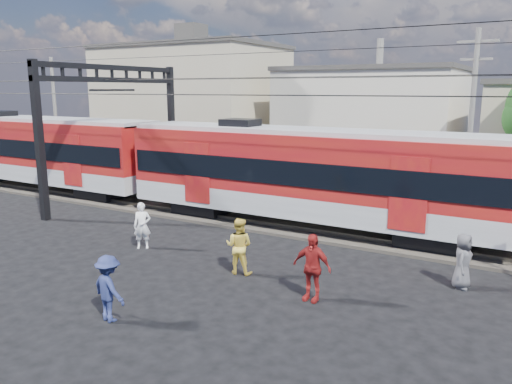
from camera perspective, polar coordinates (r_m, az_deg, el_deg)
ground at (r=15.04m, az=-9.70°, el=-10.97°), size 120.00×120.00×0.00m
track_bed at (r=21.44m, az=3.97°, el=-3.73°), size 70.00×3.40×0.12m
rail_near at (r=20.76m, az=3.07°, el=-3.90°), size 70.00×0.12×0.12m
rail_far at (r=22.06m, az=4.82°, el=-2.98°), size 70.00×0.12×0.12m
commuter_train at (r=20.57m, az=6.35°, el=2.24°), size 50.30×3.08×4.17m
catenary at (r=25.64m, az=-13.82°, el=9.98°), size 70.00×9.30×7.52m
building_west at (r=43.29m, az=-7.21°, el=10.14°), size 14.28×10.20×9.30m
building_midwest at (r=39.25m, az=13.65°, el=8.30°), size 12.24×12.24×7.30m
utility_pole_mid at (r=25.84m, az=23.41°, el=8.04°), size 1.80×0.24×8.50m
utility_pole_west at (r=39.58m, az=-21.99°, el=8.71°), size 1.80×0.24×8.00m
pedestrian_a at (r=18.74m, az=-12.87°, el=-3.76°), size 0.74×0.69×1.71m
pedestrian_b at (r=15.80m, az=-1.96°, el=-6.17°), size 0.99×0.83×1.81m
pedestrian_c at (r=13.23m, az=-16.47°, el=-10.52°), size 1.21×0.85×1.71m
pedestrian_d at (r=13.92m, az=6.39°, el=-8.53°), size 1.14×0.52×1.92m
pedestrian_e at (r=15.89m, az=22.56°, el=-7.30°), size 0.56×0.83×1.65m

